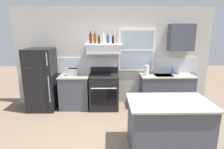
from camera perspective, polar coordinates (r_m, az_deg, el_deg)
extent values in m
cube|color=beige|center=(5.16, 0.33, 5.39)|extent=(5.40, 0.06, 2.70)
cube|color=silver|center=(5.26, -12.31, 2.79)|extent=(2.50, 0.02, 0.44)
cube|color=silver|center=(5.51, 19.44, 2.81)|extent=(1.20, 0.02, 0.44)
cube|color=white|center=(5.15, 7.66, 7.49)|extent=(1.00, 0.04, 1.15)
cube|color=#9EADBC|center=(5.13, 7.69, 7.47)|extent=(0.90, 0.01, 1.05)
cube|color=white|center=(5.13, 7.70, 7.46)|extent=(0.90, 0.02, 0.04)
cube|color=black|center=(5.20, -21.01, -1.48)|extent=(0.70, 0.68, 1.63)
cube|color=#333333|center=(4.80, -22.73, 1.79)|extent=(0.69, 0.00, 0.01)
cylinder|color=#A5A8AD|center=(4.81, -18.93, -4.49)|extent=(0.02, 0.02, 0.66)
cylinder|color=#A5A8AD|center=(4.64, -19.65, 4.45)|extent=(0.02, 0.02, 0.31)
cube|color=#474C56|center=(5.14, -11.43, -5.39)|extent=(0.76, 0.60, 0.88)
cube|color=#9E998E|center=(5.01, -11.68, -0.46)|extent=(0.79, 0.63, 0.03)
cube|color=silver|center=(5.01, -12.17, 0.82)|extent=(0.28, 0.20, 0.19)
cube|color=black|center=(4.99, -12.22, 1.81)|extent=(0.24, 0.16, 0.01)
cube|color=black|center=(5.03, -13.81, 1.19)|extent=(0.02, 0.03, 0.02)
cube|color=black|center=(5.02, -2.45, -5.63)|extent=(0.76, 0.64, 0.87)
cube|color=black|center=(4.89, -2.50, -0.59)|extent=(0.76, 0.64, 0.04)
cube|color=black|center=(5.15, -2.44, 1.39)|extent=(0.76, 0.06, 0.18)
cube|color=black|center=(4.72, -2.53, -7.10)|extent=(0.65, 0.01, 0.40)
cylinder|color=silver|center=(4.60, -2.57, -4.34)|extent=(0.65, 0.03, 0.03)
cube|color=silver|center=(4.86, -2.56, 7.95)|extent=(0.88, 0.48, 0.22)
cube|color=#262628|center=(4.65, -2.62, 6.70)|extent=(0.75, 0.02, 0.04)
cube|color=white|center=(4.85, -2.58, 9.39)|extent=(0.96, 0.52, 0.02)
cylinder|color=maroon|center=(4.91, -6.65, 10.99)|extent=(0.07, 0.07, 0.25)
cylinder|color=maroon|center=(4.90, -6.70, 12.83)|extent=(0.03, 0.03, 0.06)
cylinder|color=brown|center=(4.90, -5.31, 11.00)|extent=(0.07, 0.07, 0.25)
cylinder|color=brown|center=(4.89, -5.36, 12.83)|extent=(0.03, 0.03, 0.06)
cylinder|color=#381E0F|center=(4.87, -4.05, 10.62)|extent=(0.06, 0.06, 0.18)
cylinder|color=#381E0F|center=(4.86, -4.07, 11.98)|extent=(0.03, 0.03, 0.05)
cylinder|color=silver|center=(4.80, -2.72, 10.91)|extent=(0.06, 0.06, 0.24)
cylinder|color=silver|center=(4.80, -2.74, 12.68)|extent=(0.03, 0.03, 0.06)
cylinder|color=#1E478C|center=(4.90, -1.29, 10.79)|extent=(0.07, 0.07, 0.20)
cylinder|color=#1E478C|center=(4.90, -1.30, 12.29)|extent=(0.03, 0.03, 0.05)
cylinder|color=black|center=(4.86, 0.30, 10.67)|extent=(0.06, 0.06, 0.19)
cylinder|color=black|center=(4.86, 0.30, 12.05)|extent=(0.02, 0.02, 0.05)
cylinder|color=#C67F84|center=(4.84, 1.62, 10.89)|extent=(0.07, 0.07, 0.23)
cylinder|color=#C67F84|center=(4.84, 1.63, 12.58)|extent=(0.03, 0.03, 0.06)
cube|color=#474C56|center=(5.30, 16.36, -5.10)|extent=(1.40, 0.60, 0.88)
cube|color=#9E998E|center=(5.17, 16.69, -0.31)|extent=(1.43, 0.63, 0.03)
cube|color=#B7BABC|center=(5.12, 15.70, -0.27)|extent=(0.48, 0.36, 0.01)
cylinder|color=silver|center=(5.22, 15.37, 1.65)|extent=(0.03, 0.03, 0.28)
cylinder|color=silver|center=(5.12, 15.70, 2.78)|extent=(0.02, 0.16, 0.02)
cylinder|color=white|center=(5.00, 10.77, 1.32)|extent=(0.11, 0.11, 0.27)
cylinder|color=blue|center=(5.30, 18.30, 1.06)|extent=(0.06, 0.06, 0.18)
cube|color=#474C56|center=(3.49, 16.87, -15.14)|extent=(1.32, 0.82, 0.88)
cube|color=#9E998E|center=(3.31, 17.41, -8.18)|extent=(1.40, 0.90, 0.03)
cube|color=#474C56|center=(5.29, 20.66, 10.72)|extent=(0.64, 0.32, 0.70)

